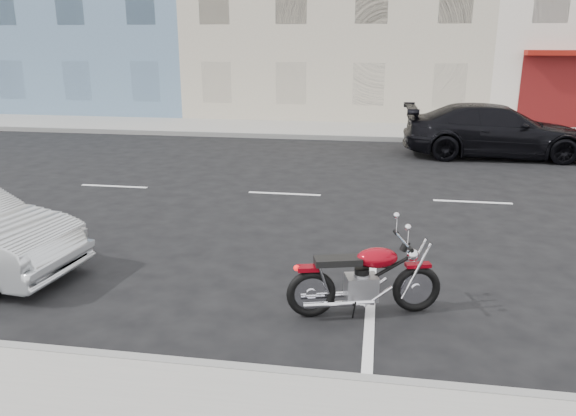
# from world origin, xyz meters

# --- Properties ---
(ground) EXTENTS (120.00, 120.00, 0.00)m
(ground) POSITION_xyz_m (0.00, 0.00, 0.00)
(ground) COLOR black
(ground) RESTS_ON ground
(sidewalk_far) EXTENTS (80.00, 3.40, 0.15)m
(sidewalk_far) POSITION_xyz_m (-5.00, 8.70, 0.07)
(sidewalk_far) COLOR gray
(sidewalk_far) RESTS_ON ground
(curb_far) EXTENTS (80.00, 0.12, 0.16)m
(curb_far) POSITION_xyz_m (-5.00, 7.00, 0.08)
(curb_far) COLOR gray
(curb_far) RESTS_ON ground
(motorcycle) EXTENTS (1.89, 0.79, 0.97)m
(motorcycle) POSITION_xyz_m (0.58, -5.20, 0.44)
(motorcycle) COLOR black
(motorcycle) RESTS_ON ground
(car_far) EXTENTS (5.22, 2.21, 1.50)m
(car_far) POSITION_xyz_m (3.28, 5.00, 0.75)
(car_far) COLOR black
(car_far) RESTS_ON ground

